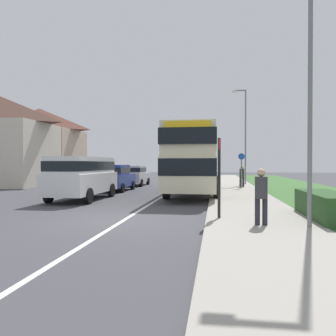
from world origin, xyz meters
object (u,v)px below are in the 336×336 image
pedestrian_at_stop (261,194)px  street_lamp_near (307,53)px  parked_car_silver (134,175)px  cycle_route_sign (241,169)px  double_decker_bus (195,158)px  street_lamp_mid (244,131)px  parked_car_blue (114,177)px  bus_stop_sign (219,172)px  pedestrian_walking_away (242,175)px  parked_van_white (83,174)px

pedestrian_at_stop → street_lamp_near: 3.93m
parked_car_silver → cycle_route_sign: (8.37, -3.23, 0.52)m
double_decker_bus → cycle_route_sign: bearing=51.3°
pedestrian_at_stop → street_lamp_near: street_lamp_near is taller
pedestrian_at_stop → street_lamp_mid: bearing=86.6°
parked_car_blue → parked_car_silver: bearing=90.0°
cycle_route_sign → double_decker_bus: bearing=-128.7°
parked_car_silver → street_lamp_mid: size_ratio=0.53×
parked_car_blue → bus_stop_sign: bearing=-58.0°
pedestrian_walking_away → bus_stop_sign: size_ratio=0.64×
parked_car_silver → cycle_route_sign: 8.98m
parked_car_silver → pedestrian_at_stop: bearing=-65.5°
double_decker_bus → parked_van_white: bearing=-144.3°
parked_van_white → parked_car_blue: parked_van_white is taller
parked_car_silver → double_decker_bus: bearing=-52.1°
parked_car_blue → bus_stop_sign: 12.70m
double_decker_bus → parked_van_white: 6.65m
pedestrian_walking_away → bus_stop_sign: (-1.77, -14.13, 0.56)m
pedestrian_walking_away → parked_car_blue: bearing=-158.4°
parked_car_blue → bus_stop_sign: size_ratio=1.61×
parked_car_silver → pedestrian_walking_away: pedestrian_walking_away is taller
pedestrian_walking_away → street_lamp_near: (0.50, -15.26, 3.75)m
pedestrian_walking_away → street_lamp_mid: (0.47, 3.73, 3.55)m
parked_van_white → parked_car_blue: size_ratio=1.26×
parked_van_white → street_lamp_near: (8.95, -6.51, 3.46)m
parked_car_silver → street_lamp_mid: 9.81m
parked_car_blue → pedestrian_walking_away: size_ratio=2.51×
parked_car_blue → parked_car_silver: 5.41m
parked_car_blue → street_lamp_near: size_ratio=0.50×
pedestrian_at_stop → street_lamp_mid: size_ratio=0.21×
pedestrian_at_stop → pedestrian_walking_away: bearing=87.6°
parked_car_blue → parked_van_white: bearing=-89.5°
street_lamp_near → parked_car_blue: bearing=127.1°
double_decker_bus → pedestrian_at_stop: bearing=-76.6°
parked_car_blue → street_lamp_mid: bearing=38.4°
parked_van_white → street_lamp_mid: street_lamp_mid is taller
parked_car_silver → pedestrian_walking_away: bearing=-13.5°
cycle_route_sign → street_lamp_near: street_lamp_near is taller
pedestrian_at_stop → cycle_route_sign: bearing=87.9°
parked_van_white → parked_car_blue: bearing=90.5°
double_decker_bus → pedestrian_at_stop: 10.62m
parked_car_silver → pedestrian_at_stop: size_ratio=2.53×
parked_car_silver → pedestrian_at_stop: 18.92m
bus_stop_sign → parked_car_silver: bearing=112.6°
parked_van_white → street_lamp_mid: 15.69m
pedestrian_walking_away → bus_stop_sign: 14.25m
cycle_route_sign → street_lamp_mid: street_lamp_mid is taller
pedestrian_walking_away → cycle_route_sign: size_ratio=0.66×
pedestrian_at_stop → cycle_route_sign: 14.00m
bus_stop_sign → cycle_route_sign: size_ratio=1.03×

